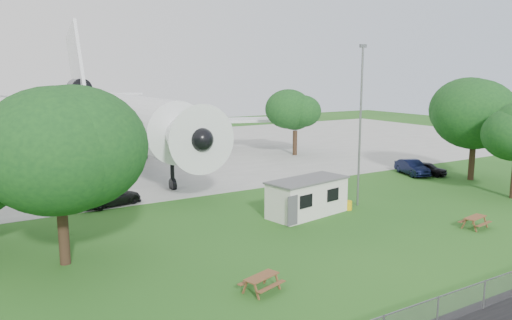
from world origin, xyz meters
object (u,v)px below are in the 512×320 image
picnic_west (262,291)px  site_cabin (307,197)px  airliner (115,115)px  picnic_east (474,228)px

picnic_west → site_cabin: bearing=26.5°
picnic_west → airliner: bearing=66.6°
airliner → picnic_west: size_ratio=26.52×
picnic_west → picnic_east: bearing=-14.1°
picnic_east → picnic_west: bearing=173.7°
picnic_west → picnic_east: size_ratio=1.00×
airliner → picnic_east: airliner is taller
site_cabin → picnic_west: size_ratio=3.86×
airliner → picnic_east: size_ratio=26.52×
airliner → site_cabin: airliner is taller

